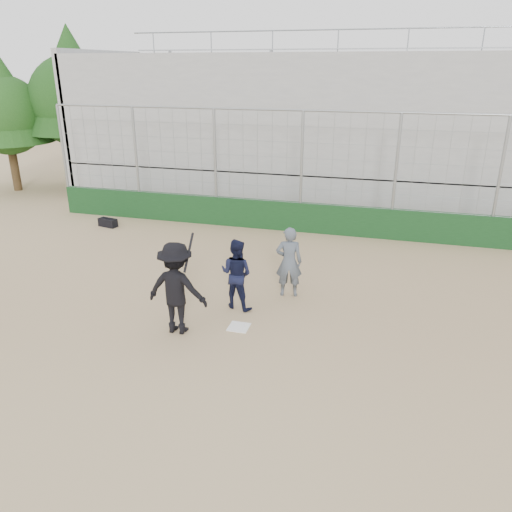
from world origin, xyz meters
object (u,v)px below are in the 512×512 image
(umpire, at_px, (289,265))
(equipment_bag, at_px, (108,223))
(batter_at_plate, at_px, (177,288))
(catcher_crouched, at_px, (236,285))

(umpire, height_order, equipment_bag, umpire)
(equipment_bag, bearing_deg, batter_at_plate, -48.73)
(batter_at_plate, bearing_deg, catcher_crouched, 57.63)
(catcher_crouched, bearing_deg, umpire, 44.17)
(batter_at_plate, bearing_deg, equipment_bag, 131.27)
(batter_at_plate, bearing_deg, umpire, 51.33)
(batter_at_plate, xyz_separation_m, umpire, (1.89, 2.36, -0.21))
(catcher_crouched, bearing_deg, equipment_bag, 142.62)
(umpire, distance_m, equipment_bag, 8.26)
(catcher_crouched, height_order, umpire, umpire)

